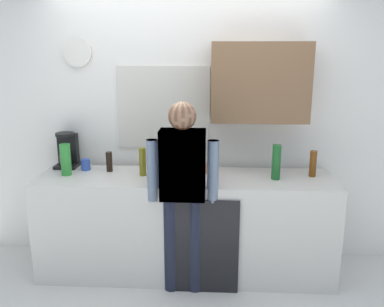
% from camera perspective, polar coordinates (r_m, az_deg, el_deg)
% --- Properties ---
extents(ground_plane, '(8.00, 8.00, 0.00)m').
position_cam_1_polar(ground_plane, '(3.68, -1.22, -18.28)').
color(ground_plane, silver).
extents(kitchen_counter, '(2.59, 0.64, 0.91)m').
position_cam_1_polar(kitchen_counter, '(3.73, -0.90, -9.91)').
color(kitchen_counter, beige).
rests_on(kitchen_counter, ground_plane).
extents(dishwasher_panel, '(0.56, 0.02, 0.82)m').
position_cam_1_polar(dishwasher_panel, '(3.44, 1.77, -12.93)').
color(dishwasher_panel, black).
rests_on(dishwasher_panel, ground_plane).
extents(back_wall_assembly, '(4.19, 0.42, 2.60)m').
position_cam_1_polar(back_wall_assembly, '(3.85, 0.70, 5.00)').
color(back_wall_assembly, white).
rests_on(back_wall_assembly, ground_plane).
extents(coffee_maker, '(0.20, 0.20, 0.33)m').
position_cam_1_polar(coffee_maker, '(4.02, -16.99, 0.28)').
color(coffee_maker, black).
rests_on(coffee_maker, kitchen_counter).
extents(bottle_green_wine, '(0.07, 0.07, 0.30)m').
position_cam_1_polar(bottle_green_wine, '(3.54, 11.66, -1.19)').
color(bottle_green_wine, '#195923').
rests_on(bottle_green_wine, kitchen_counter).
extents(bottle_amber_beer, '(0.06, 0.06, 0.23)m').
position_cam_1_polar(bottle_amber_beer, '(3.70, 16.50, -1.36)').
color(bottle_amber_beer, brown).
rests_on(bottle_amber_beer, kitchen_counter).
extents(bottle_clear_soda, '(0.09, 0.09, 0.28)m').
position_cam_1_polar(bottle_clear_soda, '(3.75, -17.18, -0.82)').
color(bottle_clear_soda, '#2D8C33').
rests_on(bottle_clear_soda, kitchen_counter).
extents(bottle_dark_sauce, '(0.06, 0.06, 0.18)m').
position_cam_1_polar(bottle_dark_sauce, '(3.78, -11.46, -1.13)').
color(bottle_dark_sauce, black).
rests_on(bottle_dark_sauce, kitchen_counter).
extents(bottle_olive_oil, '(0.06, 0.06, 0.25)m').
position_cam_1_polar(bottle_olive_oil, '(3.60, -6.90, -1.14)').
color(bottle_olive_oil, olive).
rests_on(bottle_olive_oil, kitchen_counter).
extents(cup_blue_mug, '(0.08, 0.08, 0.10)m').
position_cam_1_polar(cup_blue_mug, '(3.88, -14.60, -1.52)').
color(cup_blue_mug, '#3351B2').
rests_on(cup_blue_mug, kitchen_counter).
extents(cup_terracotta_mug, '(0.08, 0.08, 0.09)m').
position_cam_1_polar(cup_terracotta_mug, '(3.66, 1.47, -2.03)').
color(cup_terracotta_mug, '#B26647').
rests_on(cup_terracotta_mug, kitchen_counter).
extents(mixing_bowl, '(0.22, 0.22, 0.08)m').
position_cam_1_polar(mixing_bowl, '(3.77, -3.52, -1.70)').
color(mixing_bowl, white).
rests_on(mixing_bowl, kitchen_counter).
extents(dish_soap, '(0.06, 0.06, 0.18)m').
position_cam_1_polar(dish_soap, '(3.56, -4.09, -2.02)').
color(dish_soap, yellow).
rests_on(dish_soap, kitchen_counter).
extents(person_at_sink, '(0.57, 0.22, 1.60)m').
position_cam_1_polar(person_at_sink, '(3.27, -1.30, -4.15)').
color(person_at_sink, black).
rests_on(person_at_sink, ground_plane).
extents(person_guest, '(0.57, 0.22, 1.60)m').
position_cam_1_polar(person_guest, '(3.27, -1.30, -4.15)').
color(person_guest, '#3F4766').
rests_on(person_guest, ground_plane).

